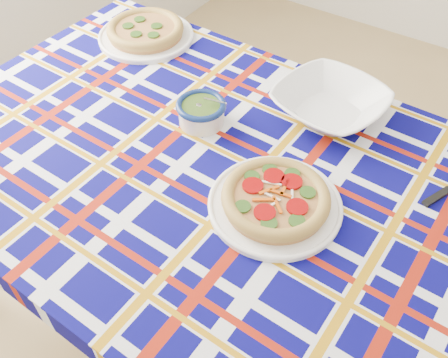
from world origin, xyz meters
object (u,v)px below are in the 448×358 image
Objects in this scene: main_focaccia_plate at (276,198)px; serving_bowl at (330,104)px; dining_table at (220,189)px; pesto_bowl at (201,111)px.

main_focaccia_plate is 1.09× the size of serving_bowl.
dining_table is 0.42m from serving_bowl.
serving_bowl is at bearing 39.50° from pesto_bowl.
pesto_bowl is (-0.34, 0.17, 0.01)m from main_focaccia_plate.
pesto_bowl is at bearing 141.26° from dining_table.
main_focaccia_plate is at bearing -83.25° from serving_bowl.
main_focaccia_plate is 2.36× the size of pesto_bowl.
serving_bowl is (-0.05, 0.41, 0.01)m from main_focaccia_plate.
pesto_bowl reaches higher than serving_bowl.
dining_table is at bearing 168.95° from main_focaccia_plate.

